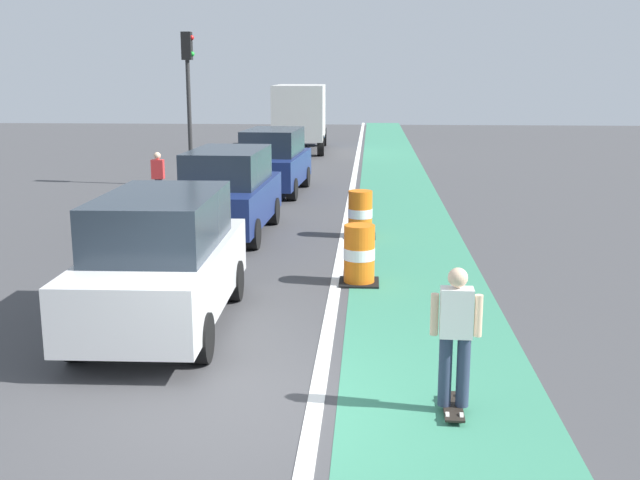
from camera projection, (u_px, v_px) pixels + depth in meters
name	position (u px, v px, depth m)	size (l,w,h in m)	color
ground_plane	(234.00, 413.00, 8.61)	(100.00, 100.00, 0.00)	#424244
bike_lane_strip	(404.00, 219.00, 20.15)	(2.50, 80.00, 0.01)	#387F60
lane_divider_stripe	(347.00, 218.00, 20.25)	(0.20, 80.00, 0.01)	silver
skateboarder_on_lane	(456.00, 336.00, 8.46)	(0.57, 0.81, 1.69)	black
parked_suv_nearest	(163.00, 260.00, 11.34)	(2.00, 4.64, 2.04)	silver
parked_suv_second	(228.00, 192.00, 17.90)	(2.02, 4.65, 2.04)	navy
parked_suv_third	(273.00, 161.00, 24.30)	(2.10, 4.69, 2.04)	navy
traffic_barrel_front	(359.00, 255.00, 13.83)	(0.73, 0.73, 1.09)	orange
traffic_barrel_mid	(360.00, 214.00, 17.83)	(0.73, 0.73, 1.09)	orange
delivery_truck_down_block	(301.00, 113.00, 37.31)	(2.58, 7.68, 3.23)	beige
traffic_light_corner	(188.00, 81.00, 25.31)	(0.41, 0.32, 5.10)	#2D2D2D
pedestrian_crossing	(158.00, 179.00, 21.43)	(0.34, 0.20, 1.61)	#33333D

